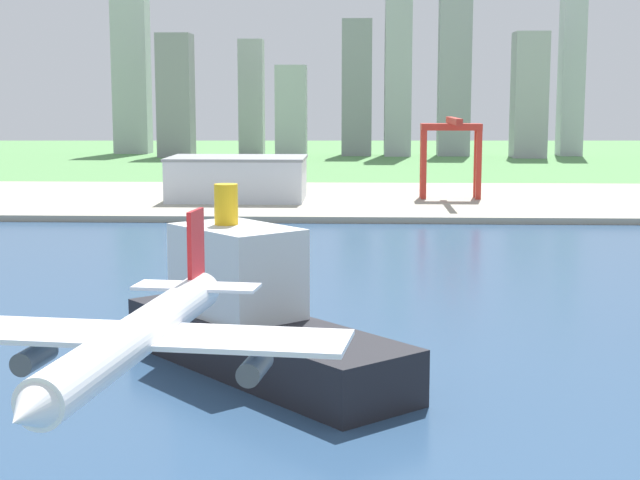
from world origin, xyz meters
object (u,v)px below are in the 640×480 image
(airplane_landing, at_px, (138,337))
(cargo_ship, at_px, (253,319))
(port_crane_red, at_px, (451,139))
(warehouse_main, at_px, (238,178))

(airplane_landing, distance_m, cargo_ship, 72.98)
(port_crane_red, bearing_deg, cargo_ship, -102.53)
(warehouse_main, bearing_deg, cargo_ship, -82.27)
(cargo_ship, bearing_deg, airplane_landing, -92.23)
(airplane_landing, height_order, port_crane_red, port_crane_red)
(cargo_ship, height_order, warehouse_main, cargo_ship)
(cargo_ship, xyz_separation_m, port_crane_red, (56.28, 253.28, 18.98))
(cargo_ship, height_order, port_crane_red, port_crane_red)
(port_crane_red, distance_m, warehouse_main, 91.38)
(port_crane_red, xyz_separation_m, warehouse_main, (-89.64, -7.37, -16.16))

